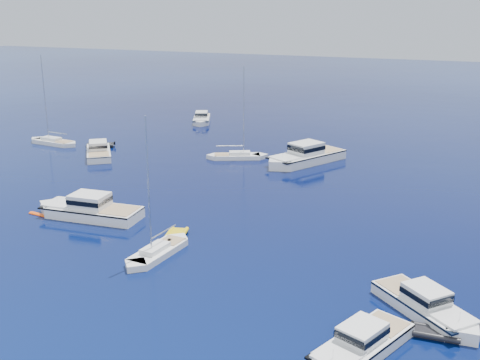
# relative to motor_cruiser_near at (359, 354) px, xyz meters

# --- Properties ---
(ground) EXTENTS (400.00, 400.00, 0.00)m
(ground) POSITION_rel_motor_cruiser_near_xyz_m (-15.04, -2.66, 0.00)
(ground) COLOR navy
(ground) RESTS_ON ground
(motor_cruiser_near) EXTENTS (5.95, 9.39, 2.37)m
(motor_cruiser_near) POSITION_rel_motor_cruiser_near_xyz_m (0.00, 0.00, 0.00)
(motor_cruiser_near) COLOR white
(motor_cruiser_near) RESTS_ON ground
(motor_cruiser_right) EXTENTS (8.80, 8.31, 2.43)m
(motor_cruiser_right) POSITION_rel_motor_cruiser_near_xyz_m (3.24, 6.33, 0.00)
(motor_cruiser_right) COLOR white
(motor_cruiser_right) RESTS_ON ground
(motor_cruiser_centre) EXTENTS (11.83, 4.44, 3.04)m
(motor_cruiser_centre) POSITION_rel_motor_cruiser_near_xyz_m (-29.10, 13.11, 0.00)
(motor_cruiser_centre) COLOR white
(motor_cruiser_centre) RESTS_ON ground
(motor_cruiser_far_l) EXTENTS (8.55, 10.01, 2.67)m
(motor_cruiser_far_l) POSITION_rel_motor_cruiser_near_xyz_m (-42.50, 33.46, 0.00)
(motor_cruiser_far_l) COLOR silver
(motor_cruiser_far_l) RESTS_ON ground
(motor_cruiser_distant) EXTENTS (9.72, 13.44, 3.44)m
(motor_cruiser_distant) POSITION_rel_motor_cruiser_near_xyz_m (-15.39, 40.60, 0.00)
(motor_cruiser_distant) COLOR white
(motor_cruiser_distant) RESTS_ON ground
(motor_cruiser_horizon) EXTENTS (6.09, 9.41, 2.38)m
(motor_cruiser_horizon) POSITION_rel_motor_cruiser_near_xyz_m (-39.87, 60.03, 0.00)
(motor_cruiser_horizon) COLOR silver
(motor_cruiser_horizon) RESTS_ON ground
(sailboat_fore) EXTENTS (2.96, 8.52, 12.28)m
(sailboat_fore) POSITION_rel_motor_cruiser_near_xyz_m (-18.29, 7.82, 0.00)
(sailboat_fore) COLOR white
(sailboat_fore) RESTS_ON ground
(sailboat_centre) EXTENTS (8.80, 5.71, 12.74)m
(sailboat_centre) POSITION_rel_motor_cruiser_near_xyz_m (-24.39, 39.32, 0.00)
(sailboat_centre) COLOR white
(sailboat_centre) RESTS_ON ground
(sailboat_far_l) EXTENTS (9.35, 3.34, 13.45)m
(sailboat_far_l) POSITION_rel_motor_cruiser_near_xyz_m (-52.81, 36.63, 0.00)
(sailboat_far_l) COLOR silver
(sailboat_far_l) RESTS_ON ground
(tender_yellow) EXTENTS (2.89, 4.13, 0.95)m
(tender_yellow) POSITION_rel_motor_cruiser_near_xyz_m (-18.68, 11.48, 0.00)
(tender_yellow) COLOR yellow
(tender_yellow) RESTS_ON ground
(tender_grey_near) EXTENTS (3.06, 1.83, 0.95)m
(tender_grey_near) POSITION_rel_motor_cruiser_near_xyz_m (4.09, 3.70, 0.00)
(tender_grey_near) COLOR black
(tender_grey_near) RESTS_ON ground
(tender_grey_far) EXTENTS (4.70, 3.90, 0.95)m
(tender_grey_far) POSITION_rel_motor_cruiser_near_xyz_m (-45.36, 37.83, 0.00)
(tender_grey_far) COLOR black
(tender_grey_far) RESTS_ON ground
(kayak_orange) EXTENTS (3.11, 0.91, 0.30)m
(kayak_orange) POSITION_rel_motor_cruiser_near_xyz_m (-33.59, 11.61, 0.00)
(kayak_orange) COLOR #F24B0B
(kayak_orange) RESTS_ON ground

